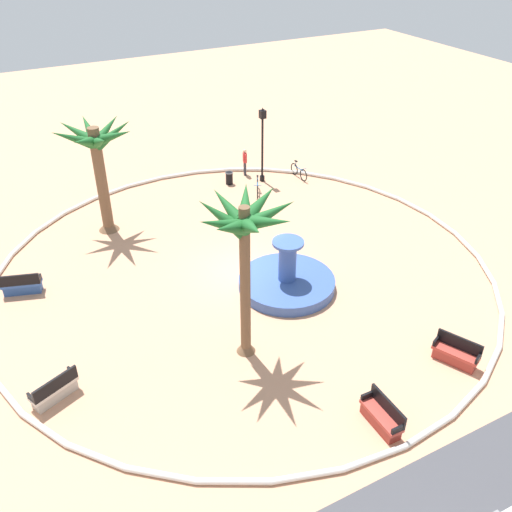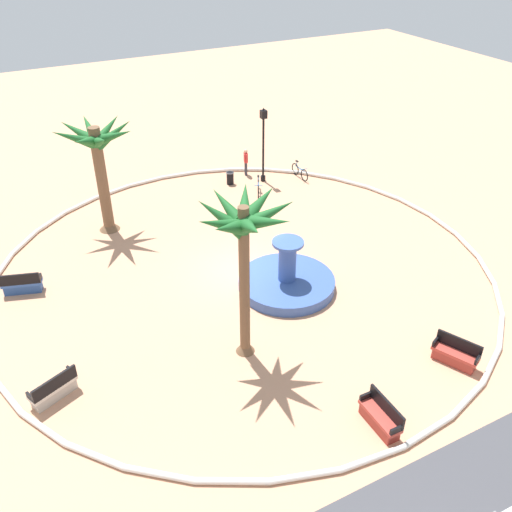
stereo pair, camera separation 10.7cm
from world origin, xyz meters
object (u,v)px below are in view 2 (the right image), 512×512
Objects in this scene: fountain at (287,281)px; bicycle_red_frame at (300,172)px; bench_east at (380,418)px; bicycle_by_lamppost at (258,188)px; palm_tree_by_curb at (98,152)px; palm_tree_near_fountain at (244,232)px; bench_west at (22,285)px; trash_bin at (230,178)px; person_cyclist_helmet at (246,161)px; bench_north at (54,390)px; bench_southeast at (455,355)px; lamppost at (263,139)px.

bicycle_red_frame is (-6.17, -9.13, 0.06)m from fountain.
bicycle_red_frame is at bearing -113.41° from bench_east.
palm_tree_by_curb is at bearing 0.50° from bicycle_by_lamppost.
palm_tree_near_fountain is 7.15m from bench_east.
trash_bin is at bearing -155.55° from bench_west.
person_cyclist_helmet reaches higher than bench_west.
fountain is at bearing -169.39° from bench_north.
bench_southeast is 1.04× the size of person_cyclist_helmet.
person_cyclist_helmet is at bearing -163.25° from palm_tree_by_curb.
palm_tree_by_curb reaches higher than trash_bin.
person_cyclist_helmet is (-13.38, -12.81, 0.55)m from bench_north.
bench_west is at bearing 24.78° from person_cyclist_helmet.
bench_north is 0.39× the size of lamppost.
bench_west is at bearing -41.59° from bench_southeast.
palm_tree_by_curb is (2.00, -10.98, -0.95)m from palm_tree_near_fountain.
bench_southeast is (-12.83, 11.39, 0.00)m from bench_west.
palm_tree_near_fountain is 3.95× the size of bicycle_by_lamppost.
bench_west is 1.01× the size of bench_southeast.
palm_tree_by_curb is 3.42× the size of bench_east.
lamppost is at bearing 165.36° from trash_bin.
bench_east reaches higher than bicycle_by_lamppost.
palm_tree_by_curb is at bearing -79.70° from palm_tree_near_fountain.
palm_tree_by_curb reaches higher than bench_east.
bench_north is (6.53, -0.84, -4.65)m from palm_tree_near_fountain.
palm_tree_near_fountain is at bearing -32.21° from bench_southeast.
palm_tree_near_fountain is 10.97m from bench_west.
palm_tree_near_fountain is 3.69× the size of bench_southeast.
bench_east is at bearing 73.42° from lamppost.
bench_north is at bearing 34.48° from bicycle_red_frame.
person_cyclist_helmet is (-1.36, -0.71, 0.51)m from trash_bin.
bench_north is 17.05m from trash_bin.
palm_tree_by_curb reaches higher than bench_north.
fountain is 0.94× the size of lamppost.
palm_tree_near_fountain is 13.55m from bicycle_by_lamppost.
bench_east is 0.96× the size of bench_north.
palm_tree_near_fountain reaches higher than lamppost.
trash_bin is at bearing -14.64° from lamppost.
lamppost reaches higher than bench_southeast.
bench_west is 17.15m from bench_southeast.
fountain is 0.66× the size of palm_tree_near_fountain.
bench_west and bench_southeast have the same top height.
bench_east is at bearing 75.90° from person_cyclist_helmet.
bench_west is at bearing 15.24° from bicycle_red_frame.
fountain reaches higher than bench_north.
person_cyclist_helmet reaches higher than bicycle_by_lamppost.
fountain is 7.73m from bench_east.
bench_east is at bearing 104.65° from palm_tree_by_curb.
palm_tree_by_curb reaches higher than bench_west.
bench_north is at bearing 10.61° from fountain.
palm_tree_near_fountain is at bearing 51.36° from bicycle_red_frame.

